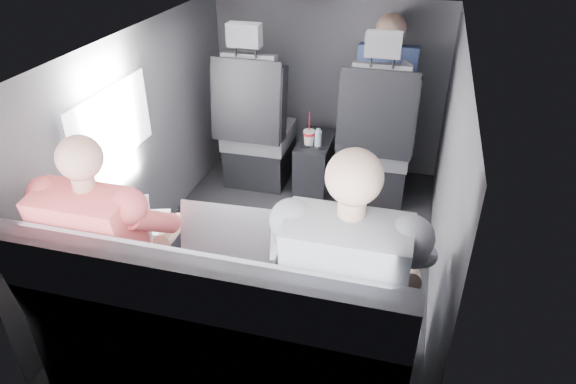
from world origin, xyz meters
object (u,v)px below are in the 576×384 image
(laptop_white, at_px, (128,222))
(laptop_black, at_px, (343,265))
(rear_bench, at_px, (221,339))
(water_bottle, at_px, (318,138))
(center_console, at_px, (315,163))
(front_seat_left, at_px, (257,135))
(laptop_silver, at_px, (235,237))
(soda_cup, at_px, (309,137))
(passenger_rear_left, at_px, (117,249))
(front_seat_right, at_px, (376,149))
(passenger_front_right, at_px, (385,89))
(passenger_rear_right, at_px, (349,285))

(laptop_white, height_order, laptop_black, laptop_black)
(rear_bench, relative_size, water_bottle, 11.16)
(laptop_white, bearing_deg, center_console, 71.07)
(front_seat_left, height_order, laptop_white, front_seat_left)
(laptop_white, xyz_separation_m, laptop_silver, (0.54, 0.01, 0.01))
(soda_cup, xyz_separation_m, passenger_rear_left, (-0.48, -1.74, 0.16))
(front_seat_right, distance_m, water_bottle, 0.42)
(soda_cup, height_order, laptop_black, laptop_black)
(passenger_rear_left, bearing_deg, front_seat_left, 88.22)
(front_seat_right, distance_m, soda_cup, 0.49)
(front_seat_left, xyz_separation_m, laptop_silver, (0.42, -1.60, 0.24))
(water_bottle, distance_m, passenger_front_right, 0.61)
(passenger_rear_right, bearing_deg, laptop_silver, 159.25)
(rear_bench, distance_m, water_bottle, 1.83)
(front_seat_right, height_order, passenger_front_right, passenger_front_right)
(front_seat_right, relative_size, laptop_silver, 3.05)
(rear_bench, bearing_deg, passenger_front_right, 78.10)
(front_seat_left, bearing_deg, laptop_white, -94.08)
(front_seat_left, bearing_deg, laptop_black, -60.72)
(front_seat_right, height_order, passenger_rear_left, front_seat_right)
(water_bottle, bearing_deg, passenger_rear_right, -74.15)
(front_seat_left, relative_size, laptop_black, 3.07)
(soda_cup, bearing_deg, passenger_front_right, 33.98)
(center_console, height_order, laptop_white, laptop_white)
(center_console, relative_size, rear_bench, 0.30)
(rear_bench, bearing_deg, passenger_rear_left, 169.35)
(front_seat_left, bearing_deg, passenger_front_right, 15.91)
(passenger_rear_right, bearing_deg, front_seat_left, 118.52)
(laptop_white, bearing_deg, passenger_rear_right, -10.42)
(center_console, xyz_separation_m, laptop_white, (-0.56, -1.65, 0.43))
(water_bottle, bearing_deg, soda_cup, 173.50)
(passenger_rear_right, bearing_deg, soda_cup, 107.86)
(center_console, bearing_deg, passenger_rear_left, -105.33)
(front_seat_left, height_order, laptop_silver, front_seat_left)
(passenger_rear_right, relative_size, passenger_front_right, 1.50)
(water_bottle, relative_size, laptop_silver, 0.35)
(rear_bench, relative_size, passenger_rear_right, 1.23)
(front_seat_right, xyz_separation_m, center_console, (-0.45, 0.04, -0.20))
(front_seat_right, height_order, center_console, front_seat_right)
(laptop_black, height_order, passenger_front_right, passenger_front_right)
(front_seat_right, xyz_separation_m, laptop_silver, (-0.48, -1.60, 0.24))
(center_console, height_order, water_bottle, water_bottle)
(laptop_white, height_order, passenger_rear_left, passenger_rear_left)
(center_console, relative_size, laptop_silver, 1.16)
(laptop_silver, height_order, laptop_black, laptop_silver)
(laptop_white, relative_size, laptop_silver, 0.94)
(laptop_white, distance_m, laptop_black, 1.05)
(passenger_front_right, bearing_deg, front_seat_right, -91.12)
(rear_bench, distance_m, laptop_black, 0.63)
(water_bottle, relative_size, passenger_rear_right, 0.11)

